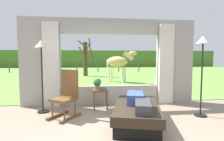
{
  "coord_description": "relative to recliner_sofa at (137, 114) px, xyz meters",
  "views": [
    {
      "loc": [
        -0.54,
        -2.95,
        1.41
      ],
      "look_at": [
        0.0,
        1.8,
        1.05
      ],
      "focal_mm": 27.99,
      "sensor_mm": 36.0,
      "label": 1
    }
  ],
  "objects": [
    {
      "name": "pasture_fence_line",
      "position": [
        -0.39,
        13.14,
        0.53
      ],
      "size": [
        16.1,
        0.1,
        1.1
      ],
      "color": "brown",
      "rests_on": "outdoor_pasture_lawn"
    },
    {
      "name": "floor_lamp_right",
      "position": [
        1.66,
        0.33,
        1.33
      ],
      "size": [
        0.32,
        0.32,
        1.91
      ],
      "color": "black",
      "rests_on": "ground_plane"
    },
    {
      "name": "floor_lamp_left",
      "position": [
        -2.2,
        1.06,
        1.26
      ],
      "size": [
        0.32,
        0.32,
        1.84
      ],
      "color": "black",
      "rests_on": "ground_plane"
    },
    {
      "name": "distant_hill_ridge",
      "position": [
        -0.39,
        22.43,
        0.98
      ],
      "size": [
        36.0,
        2.0,
        2.4
      ],
      "primitive_type": "cube",
      "color": "#4A732D",
      "rests_on": "ground_plane"
    },
    {
      "name": "horse",
      "position": [
        0.54,
        6.18,
        0.94
      ],
      "size": [
        1.71,
        1.26,
        1.73
      ],
      "rotation": [
        0.0,
        0.0,
        -2.12
      ],
      "color": "tan",
      "rests_on": "outdoor_pasture_lawn"
    },
    {
      "name": "potted_plant",
      "position": [
        -0.79,
        1.26,
        0.48
      ],
      "size": [
        0.22,
        0.22,
        0.32
      ],
      "color": "#9E6042",
      "rests_on": "side_table"
    },
    {
      "name": "outdoor_pasture_lawn",
      "position": [
        -0.39,
        12.59,
        -0.21
      ],
      "size": [
        36.0,
        21.68,
        0.02
      ],
      "primitive_type": "cube",
      "color": "olive",
      "rests_on": "ground_plane"
    },
    {
      "name": "recliner_sofa",
      "position": [
        0.0,
        0.0,
        0.0
      ],
      "size": [
        1.29,
        1.87,
        0.42
      ],
      "rotation": [
        0.0,
        0.0,
        -0.25
      ],
      "color": "black",
      "rests_on": "ground_plane"
    },
    {
      "name": "side_table",
      "position": [
        -0.71,
        1.2,
        0.21
      ],
      "size": [
        0.44,
        0.44,
        0.52
      ],
      "color": "brown",
      "rests_on": "ground_plane"
    },
    {
      "name": "pasture_tree",
      "position": [
        -1.42,
        9.7,
        1.16
      ],
      "size": [
        1.25,
        1.06,
        2.79
      ],
      "color": "#4C3823",
      "rests_on": "outdoor_pasture_lawn"
    },
    {
      "name": "ground_plane",
      "position": [
        -0.39,
        -0.57,
        -0.22
      ],
      "size": [
        12.0,
        12.0,
        0.0
      ],
      "primitive_type": "plane",
      "color": "gray"
    },
    {
      "name": "back_wall_with_window",
      "position": [
        -0.39,
        1.69,
        1.03
      ],
      "size": [
        5.2,
        0.12,
        2.55
      ],
      "color": "#9E998E",
      "rests_on": "ground_plane"
    },
    {
      "name": "book_stack",
      "position": [
        -0.62,
        1.14,
        0.34
      ],
      "size": [
        0.19,
        0.14,
        0.08
      ],
      "color": "#59336B",
      "rests_on": "side_table"
    },
    {
      "name": "curtain_panel_right",
      "position": [
        1.3,
        1.55,
        0.98
      ],
      "size": [
        0.44,
        0.1,
        2.4
      ],
      "primitive_type": "cube",
      "color": "beige",
      "rests_on": "ground_plane"
    },
    {
      "name": "reclining_person",
      "position": [
        0.0,
        -0.05,
        0.3
      ],
      "size": [
        0.48,
        1.42,
        0.22
      ],
      "rotation": [
        0.0,
        0.0,
        -0.25
      ],
      "color": "#334C8C",
      "rests_on": "recliner_sofa"
    },
    {
      "name": "curtain_panel_left",
      "position": [
        -2.08,
        1.55,
        0.98
      ],
      "size": [
        0.44,
        0.1,
        2.4
      ],
      "primitive_type": "cube",
      "color": "beige",
      "rests_on": "ground_plane"
    },
    {
      "name": "rocking_chair",
      "position": [
        -1.53,
        0.64,
        0.33
      ],
      "size": [
        0.76,
        0.82,
        1.12
      ],
      "rotation": [
        0.0,
        0.0,
        -0.6
      ],
      "color": "brown",
      "rests_on": "ground_plane"
    }
  ]
}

